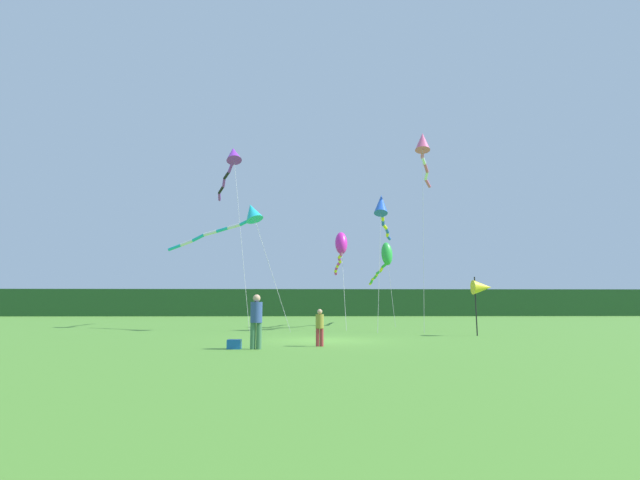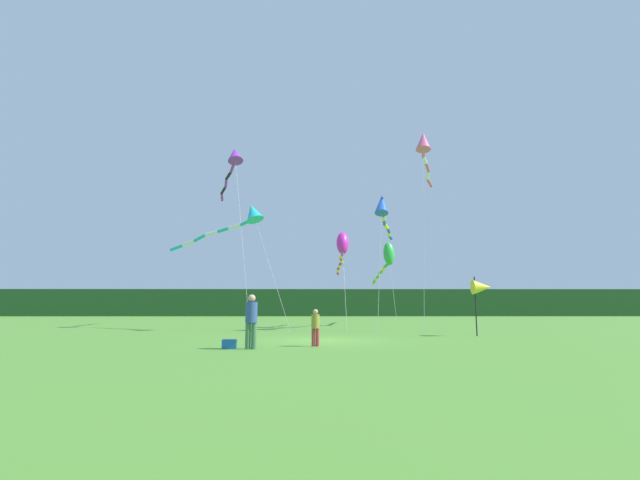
{
  "view_description": "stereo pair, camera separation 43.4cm",
  "coord_description": "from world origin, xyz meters",
  "px_view_note": "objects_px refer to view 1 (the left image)",
  "views": [
    {
      "loc": [
        -0.63,
        -19.04,
        1.41
      ],
      "look_at": [
        0.0,
        6.0,
        5.07
      ],
      "focal_mm": 25.38,
      "sensor_mm": 36.0,
      "label": 1
    },
    {
      "loc": [
        -0.2,
        -19.05,
        1.41
      ],
      "look_at": [
        0.0,
        6.0,
        5.07
      ],
      "focal_mm": 25.38,
      "sensor_mm": 36.0,
      "label": 2
    }
  ],
  "objects_px": {
    "kite_blue": "(382,208)",
    "person_child": "(320,325)",
    "banner_flag_pole": "(482,288)",
    "kite_purple": "(232,160)",
    "person_adult": "(256,318)",
    "kite_rainbow": "(423,147)",
    "kite_green": "(385,259)",
    "kite_cyan": "(244,217)",
    "kite_magenta": "(341,246)",
    "cooler_box": "(234,344)"
  },
  "relations": [
    {
      "from": "kite_rainbow",
      "to": "kite_magenta",
      "type": "bearing_deg",
      "value": 141.49
    },
    {
      "from": "kite_blue",
      "to": "kite_green",
      "type": "xyz_separation_m",
      "value": [
        1.14,
        6.04,
        -2.53
      ]
    },
    {
      "from": "banner_flag_pole",
      "to": "kite_magenta",
      "type": "height_order",
      "value": "kite_magenta"
    },
    {
      "from": "person_child",
      "to": "cooler_box",
      "type": "height_order",
      "value": "person_child"
    },
    {
      "from": "person_child",
      "to": "banner_flag_pole",
      "type": "xyz_separation_m",
      "value": [
        7.98,
        5.43,
        1.55
      ]
    },
    {
      "from": "person_adult",
      "to": "kite_rainbow",
      "type": "xyz_separation_m",
      "value": [
        8.72,
        11.14,
        10.08
      ]
    },
    {
      "from": "person_child",
      "to": "kite_blue",
      "type": "xyz_separation_m",
      "value": [
        4.14,
        11.14,
        6.71
      ]
    },
    {
      "from": "kite_rainbow",
      "to": "person_adult",
      "type": "bearing_deg",
      "value": -128.07
    },
    {
      "from": "cooler_box",
      "to": "kite_green",
      "type": "height_order",
      "value": "kite_green"
    },
    {
      "from": "person_adult",
      "to": "kite_rainbow",
      "type": "distance_m",
      "value": 17.37
    },
    {
      "from": "kite_cyan",
      "to": "kite_blue",
      "type": "bearing_deg",
      "value": 4.17
    },
    {
      "from": "banner_flag_pole",
      "to": "kite_magenta",
      "type": "relative_size",
      "value": 0.37
    },
    {
      "from": "banner_flag_pole",
      "to": "kite_cyan",
      "type": "height_order",
      "value": "kite_cyan"
    },
    {
      "from": "person_adult",
      "to": "kite_cyan",
      "type": "relative_size",
      "value": 0.22
    },
    {
      "from": "person_adult",
      "to": "person_child",
      "type": "bearing_deg",
      "value": 25.22
    },
    {
      "from": "kite_rainbow",
      "to": "kite_cyan",
      "type": "height_order",
      "value": "kite_rainbow"
    },
    {
      "from": "cooler_box",
      "to": "banner_flag_pole",
      "type": "relative_size",
      "value": 0.16
    },
    {
      "from": "kite_rainbow",
      "to": "kite_purple",
      "type": "relative_size",
      "value": 0.96
    },
    {
      "from": "kite_blue",
      "to": "person_child",
      "type": "bearing_deg",
      "value": -110.39
    },
    {
      "from": "kite_rainbow",
      "to": "kite_green",
      "type": "xyz_separation_m",
      "value": [
        -1.31,
        7.04,
        -6.17
      ]
    },
    {
      "from": "kite_rainbow",
      "to": "kite_cyan",
      "type": "bearing_deg",
      "value": 177.94
    },
    {
      "from": "person_adult",
      "to": "cooler_box",
      "type": "relative_size",
      "value": 4.0
    },
    {
      "from": "kite_green",
      "to": "cooler_box",
      "type": "bearing_deg",
      "value": -114.2
    },
    {
      "from": "person_adult",
      "to": "kite_rainbow",
      "type": "height_order",
      "value": "kite_rainbow"
    },
    {
      "from": "kite_cyan",
      "to": "kite_magenta",
      "type": "relative_size",
      "value": 1.08
    },
    {
      "from": "kite_rainbow",
      "to": "kite_cyan",
      "type": "distance_m",
      "value": 11.73
    },
    {
      "from": "banner_flag_pole",
      "to": "kite_blue",
      "type": "height_order",
      "value": "kite_blue"
    },
    {
      "from": "banner_flag_pole",
      "to": "kite_purple",
      "type": "relative_size",
      "value": 0.23
    },
    {
      "from": "kite_rainbow",
      "to": "cooler_box",
      "type": "bearing_deg",
      "value": -130.54
    },
    {
      "from": "cooler_box",
      "to": "kite_rainbow",
      "type": "bearing_deg",
      "value": 49.46
    },
    {
      "from": "kite_green",
      "to": "kite_blue",
      "type": "bearing_deg",
      "value": -100.66
    },
    {
      "from": "kite_cyan",
      "to": "kite_magenta",
      "type": "distance_m",
      "value": 7.1
    },
    {
      "from": "kite_purple",
      "to": "kite_magenta",
      "type": "xyz_separation_m",
      "value": [
        7.55,
        -0.16,
        -6.03
      ]
    },
    {
      "from": "kite_purple",
      "to": "kite_blue",
      "type": "height_order",
      "value": "kite_purple"
    },
    {
      "from": "person_adult",
      "to": "kite_blue",
      "type": "xyz_separation_m",
      "value": [
        6.27,
        12.14,
        6.44
      ]
    },
    {
      "from": "person_child",
      "to": "kite_blue",
      "type": "distance_m",
      "value": 13.65
    },
    {
      "from": "kite_rainbow",
      "to": "kite_purple",
      "type": "distance_m",
      "value": 12.99
    },
    {
      "from": "kite_cyan",
      "to": "kite_magenta",
      "type": "height_order",
      "value": "kite_cyan"
    },
    {
      "from": "kite_cyan",
      "to": "kite_blue",
      "type": "height_order",
      "value": "kite_blue"
    },
    {
      "from": "banner_flag_pole",
      "to": "person_adult",
      "type": "bearing_deg",
      "value": -147.54
    },
    {
      "from": "person_child",
      "to": "kite_rainbow",
      "type": "bearing_deg",
      "value": 56.96
    },
    {
      "from": "person_adult",
      "to": "banner_flag_pole",
      "type": "height_order",
      "value": "banner_flag_pole"
    },
    {
      "from": "kite_rainbow",
      "to": "kite_green",
      "type": "distance_m",
      "value": 9.46
    },
    {
      "from": "banner_flag_pole",
      "to": "kite_rainbow",
      "type": "bearing_deg",
      "value": 106.38
    },
    {
      "from": "person_adult",
      "to": "cooler_box",
      "type": "bearing_deg",
      "value": 172.64
    },
    {
      "from": "person_child",
      "to": "kite_cyan",
      "type": "relative_size",
      "value": 0.16
    },
    {
      "from": "person_adult",
      "to": "kite_cyan",
      "type": "distance_m",
      "value": 13.06
    },
    {
      "from": "kite_purple",
      "to": "person_adult",
      "type": "bearing_deg",
      "value": -76.48
    },
    {
      "from": "cooler_box",
      "to": "kite_rainbow",
      "type": "relative_size",
      "value": 0.04
    },
    {
      "from": "kite_purple",
      "to": "kite_blue",
      "type": "distance_m",
      "value": 11.1
    }
  ]
}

